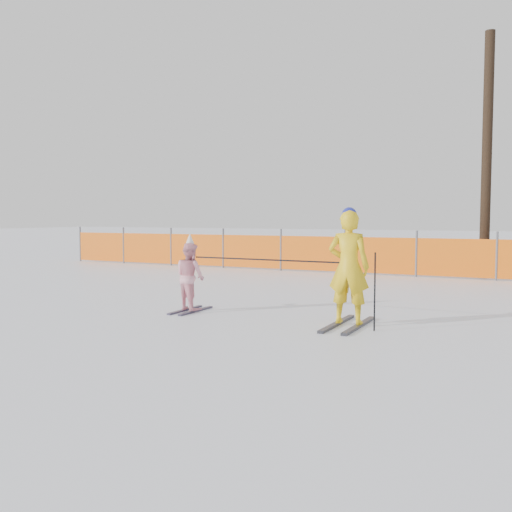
{
  "coord_description": "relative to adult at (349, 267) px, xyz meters",
  "views": [
    {
      "loc": [
        4.08,
        -7.6,
        1.63
      ],
      "look_at": [
        0.0,
        0.5,
        1.0
      ],
      "focal_mm": 40.0,
      "sensor_mm": 36.0,
      "label": 1
    }
  ],
  "objects": [
    {
      "name": "safety_fence",
      "position": [
        -4.56,
        7.48,
        -0.32
      ],
      "size": [
        16.01,
        0.06,
        1.25
      ],
      "color": "#595960",
      "rests_on": "ground"
    },
    {
      "name": "child",
      "position": [
        -2.82,
        0.04,
        -0.26
      ],
      "size": [
        0.69,
        0.99,
        1.35
      ],
      "color": "black",
      "rests_on": "ground"
    },
    {
      "name": "ground",
      "position": [
        -1.52,
        -0.53,
        -0.88
      ],
      "size": [
        120.0,
        120.0,
        0.0
      ],
      "primitive_type": "plane",
      "color": "white",
      "rests_on": "ground"
    },
    {
      "name": "adult",
      "position": [
        0.0,
        0.0,
        0.0
      ],
      "size": [
        0.64,
        1.47,
        1.77
      ],
      "color": "black",
      "rests_on": "ground"
    },
    {
      "name": "ski_poles",
      "position": [
        -0.85,
        -0.05,
        -0.05
      ],
      "size": [
        3.16,
        0.27,
        1.12
      ],
      "color": "black",
      "rests_on": "ground"
    }
  ]
}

